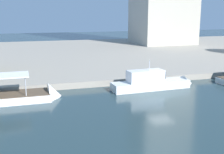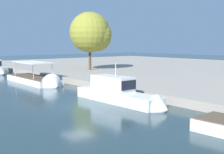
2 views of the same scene
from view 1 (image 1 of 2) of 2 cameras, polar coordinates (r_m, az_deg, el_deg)
The scene contains 4 objects.
ground_plane at distance 32.20m, azimuth 9.65°, elevation -4.14°, with size 220.00×220.00×0.00m, color #23383D.
dock_promenade at distance 63.91m, azimuth -4.16°, elevation 4.65°, with size 120.00×55.00×0.80m, color gray.
tour_boat_1 at distance 32.34m, azimuth -19.68°, elevation -4.03°, with size 12.39×3.40×4.19m.
motor_yacht_2 at distance 35.94m, azimuth 8.23°, elevation -1.34°, with size 10.81×2.66×4.45m.
Camera 1 is at (-14.03, -27.50, 9.15)m, focal length 46.70 mm.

